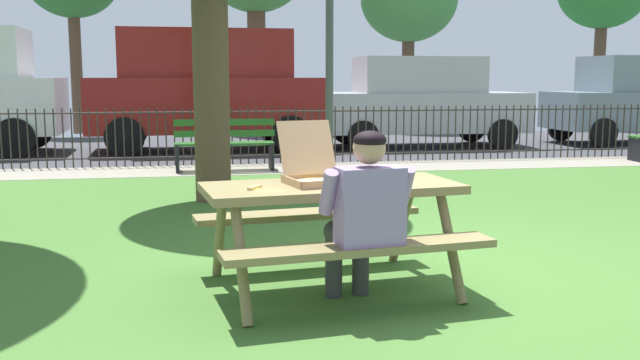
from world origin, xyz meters
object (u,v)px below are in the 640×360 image
Objects in this scene: picnic_table_foreground at (332,208)px; pizza_box_open at (314,172)px; parked_car_right at (635,99)px; pizza_slice_on_table at (264,189)px; parked_car_left at (206,87)px; parked_car_center at (421,101)px; park_bench_center at (225,145)px; adult_at_table at (364,212)px.

pizza_box_open is at bearing 154.23° from picnic_table_foreground.
pizza_slice_on_table is at bearing -132.82° from parked_car_right.
pizza_box_open is 0.12× the size of parked_car_left.
pizza_slice_on_table is 11.11m from parked_car_center.
picnic_table_foreground is at bearing -131.80° from parked_car_right.
parked_car_right is (5.12, -0.00, 0.01)m from parked_car_center.
picnic_table_foreground is at bearing 20.17° from pizza_slice_on_table.
park_bench_center is 10.08m from parked_car_right.
parked_car_center reaches higher than park_bench_center.
adult_at_table is at bearing -26.32° from pizza_slice_on_table.
park_bench_center is at bearing 94.36° from picnic_table_foreground.
park_bench_center is 3.48m from parked_car_left.
parked_car_center is at bearing 70.48° from adult_at_table.
parked_car_right is (9.47, 10.22, 0.23)m from pizza_slice_on_table.
parked_car_right is at bearing 19.47° from park_bench_center.
picnic_table_foreground is 0.51m from adult_at_table.
adult_at_table is at bearing -130.06° from parked_car_right.
pizza_box_open is 0.37× the size of park_bench_center.
picnic_table_foreground is at bearing 104.13° from adult_at_table.
adult_at_table is at bearing -84.95° from park_bench_center.
parked_car_center reaches higher than picnic_table_foreground.
parked_car_center is 5.12m from parked_car_right.
parked_car_left reaches higher than adult_at_table.
pizza_box_open reaches higher than pizza_slice_on_table.
picnic_table_foreground is 0.45× the size of parked_car_center.
adult_at_table is (0.62, -0.31, -0.12)m from pizza_slice_on_table.
adult_at_table is 0.74× the size of park_bench_center.
parked_car_center is (4.37, 3.35, 0.59)m from park_bench_center.
parked_car_left is 1.08× the size of parked_car_center.
pizza_box_open is at bearing 113.61° from adult_at_table.
parked_car_left is at bearing 93.63° from pizza_box_open.
pizza_box_open is at bearing -111.69° from parked_car_center.
parked_car_center is at bearing 66.93° from pizza_slice_on_table.
picnic_table_foreground is at bearing -111.01° from parked_car_center.
picnic_table_foreground is 6.71m from park_bench_center.
pizza_slice_on_table is at bearing -159.83° from picnic_table_foreground.
park_bench_center is (-0.63, 7.17, -0.24)m from adult_at_table.
parked_car_left is (-0.63, 9.98, 0.45)m from pizza_box_open.
parked_car_center is at bearing 180.00° from parked_car_right.
pizza_slice_on_table is 13.94m from parked_car_right.
picnic_table_foreground is 0.42× the size of parked_car_left.
adult_at_table is 11.18m from parked_car_center.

